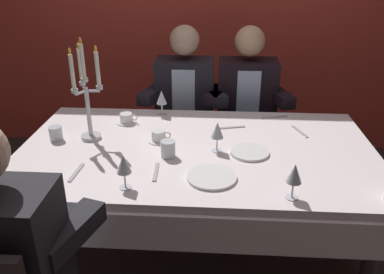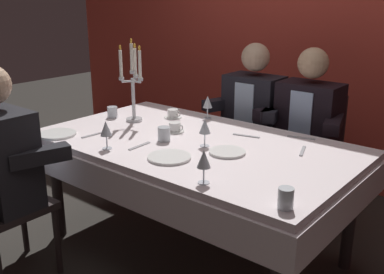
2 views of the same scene
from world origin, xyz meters
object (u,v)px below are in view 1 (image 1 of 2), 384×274
at_px(dinner_plate_1, 27,186).
at_px(wine_glass_2, 124,165).
at_px(coffee_cup_0, 159,136).
at_px(candelabra, 87,96).
at_px(wine_glass_0, 217,131).
at_px(seated_diner_1, 185,94).
at_px(dinner_plate_0, 250,152).
at_px(seated_diner_2, 247,96).
at_px(wine_glass_3, 294,175).
at_px(water_tumbler_1, 168,149).
at_px(water_tumbler_0, 56,133).
at_px(dinner_plate_2, 212,177).
at_px(coffee_cup_1, 127,119).
at_px(dining_table, 197,167).
at_px(wine_glass_1, 162,98).

distance_m(dinner_plate_1, wine_glass_2, 0.45).
distance_m(wine_glass_2, coffee_cup_0, 0.51).
bearing_deg(wine_glass_2, dinner_plate_1, -176.27).
xyz_separation_m(candelabra, wine_glass_0, (0.71, -0.11, -0.13)).
distance_m(coffee_cup_0, seated_diner_1, 0.82).
height_order(dinner_plate_0, seated_diner_2, seated_diner_2).
distance_m(candelabra, seated_diner_1, 0.96).
relative_size(wine_glass_3, water_tumbler_1, 1.90).
bearing_deg(water_tumbler_0, dinner_plate_0, -5.21).
relative_size(wine_glass_2, water_tumbler_0, 2.11).
distance_m(dinner_plate_2, seated_diner_1, 1.22).
xyz_separation_m(dinner_plate_1, water_tumbler_0, (-0.05, 0.50, 0.03)).
height_order(wine_glass_0, coffee_cup_0, wine_glass_0).
relative_size(coffee_cup_1, seated_diner_2, 0.11).
xyz_separation_m(dinner_plate_0, wine_glass_2, (-0.57, -0.37, 0.11)).
height_order(dinner_plate_0, seated_diner_1, seated_diner_1).
bearing_deg(wine_glass_2, water_tumbler_1, 63.62).
height_order(dining_table, wine_glass_2, wine_glass_2).
height_order(wine_glass_0, wine_glass_1, same).
bearing_deg(dining_table, coffee_cup_0, 161.80).
bearing_deg(dinner_plate_0, wine_glass_3, -69.48).
distance_m(wine_glass_0, wine_glass_3, 0.53).
relative_size(dinner_plate_2, water_tumbler_0, 3.02).
relative_size(dinner_plate_0, dinner_plate_2, 0.87).
bearing_deg(wine_glass_3, dining_table, 133.32).
distance_m(dining_table, wine_glass_2, 0.57).
relative_size(dinner_plate_0, seated_diner_1, 0.16).
xyz_separation_m(dining_table, wine_glass_2, (-0.29, -0.42, 0.24)).
height_order(dinner_plate_2, wine_glass_0, wine_glass_0).
relative_size(water_tumbler_1, seated_diner_2, 0.07).
xyz_separation_m(water_tumbler_0, water_tumbler_1, (0.65, -0.16, 0.00)).
bearing_deg(seated_diner_2, wine_glass_3, -85.23).
height_order(water_tumbler_0, water_tumbler_1, water_tumbler_1).
relative_size(candelabra, dinner_plate_2, 2.40).
relative_size(coffee_cup_1, seated_diner_1, 0.11).
bearing_deg(wine_glass_3, dinner_plate_1, 179.74).
height_order(water_tumbler_0, coffee_cup_0, water_tumbler_0).
bearing_deg(dinner_plate_1, seated_diner_2, 51.83).
distance_m(wine_glass_0, water_tumbler_0, 0.90).
distance_m(candelabra, water_tumbler_1, 0.54).
bearing_deg(candelabra, dinner_plate_1, -104.12).
bearing_deg(candelabra, seated_diner_2, 41.31).
bearing_deg(dining_table, dinner_plate_1, -148.39).
xyz_separation_m(dinner_plate_2, coffee_cup_0, (-0.30, 0.39, 0.02)).
height_order(candelabra, wine_glass_0, candelabra).
bearing_deg(coffee_cup_0, dining_table, -18.20).
relative_size(wine_glass_3, seated_diner_1, 0.13).
xyz_separation_m(dinner_plate_1, seated_diner_2, (1.05, 1.34, -0.01)).
bearing_deg(wine_glass_3, water_tumbler_1, 148.84).
bearing_deg(coffee_cup_0, coffee_cup_1, 133.79).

